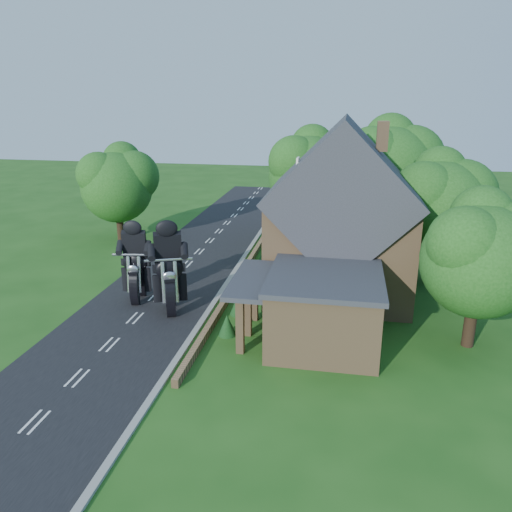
% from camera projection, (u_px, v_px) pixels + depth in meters
% --- Properties ---
extents(ground, '(120.00, 120.00, 0.00)m').
position_uv_depth(ground, '(135.00, 318.00, 26.59)').
color(ground, '#1E4C15').
rests_on(ground, ground).
extents(road, '(7.00, 80.00, 0.02)m').
position_uv_depth(road, '(135.00, 318.00, 26.59)').
color(road, black).
rests_on(road, ground).
extents(kerb, '(0.30, 80.00, 0.12)m').
position_uv_depth(kerb, '(201.00, 323.00, 25.95)').
color(kerb, gray).
rests_on(kerb, ground).
extents(garden_wall, '(0.30, 22.00, 0.40)m').
position_uv_depth(garden_wall, '(234.00, 286.00, 30.48)').
color(garden_wall, '#96724C').
rests_on(garden_wall, ground).
extents(house, '(9.54, 8.64, 10.24)m').
position_uv_depth(house, '(341.00, 221.00, 29.07)').
color(house, '#96724C').
rests_on(house, ground).
extents(annex, '(7.05, 5.94, 3.44)m').
position_uv_depth(annex, '(322.00, 307.00, 23.61)').
color(annex, '#96724C').
rests_on(annex, ground).
extents(tree_annex_side, '(5.64, 5.20, 7.48)m').
position_uv_depth(tree_annex_side, '(488.00, 251.00, 22.31)').
color(tree_annex_side, black).
rests_on(tree_annex_side, ground).
extents(tree_house_right, '(6.51, 6.00, 8.40)m').
position_uv_depth(tree_house_right, '(445.00, 202.00, 30.21)').
color(tree_house_right, black).
rests_on(tree_house_right, ground).
extents(tree_behind_house, '(7.81, 7.20, 10.08)m').
position_uv_depth(tree_behind_house, '(394.00, 166.00, 37.35)').
color(tree_behind_house, black).
rests_on(tree_behind_house, ground).
extents(tree_behind_left, '(6.94, 6.40, 9.16)m').
position_uv_depth(tree_behind_left, '(315.00, 169.00, 39.45)').
color(tree_behind_left, black).
rests_on(tree_behind_left, ground).
extents(tree_far_road, '(6.08, 5.60, 7.84)m').
position_uv_depth(tree_far_road, '(121.00, 181.00, 39.46)').
color(tree_far_road, black).
rests_on(tree_far_road, ground).
extents(shrub_a, '(0.90, 0.90, 1.10)m').
position_uv_depth(shrub_a, '(227.00, 325.00, 24.58)').
color(shrub_a, '#103414').
rests_on(shrub_a, ground).
extents(shrub_b, '(0.90, 0.90, 1.10)m').
position_uv_depth(shrub_b, '(238.00, 305.00, 26.92)').
color(shrub_b, '#103414').
rests_on(shrub_b, ground).
extents(shrub_c, '(0.90, 0.90, 1.10)m').
position_uv_depth(shrub_c, '(247.00, 288.00, 29.26)').
color(shrub_c, '#103414').
rests_on(shrub_c, ground).
extents(shrub_d, '(0.90, 0.90, 1.10)m').
position_uv_depth(shrub_d, '(261.00, 261.00, 33.94)').
color(shrub_d, '#103414').
rests_on(shrub_d, ground).
extents(shrub_e, '(0.90, 0.90, 1.10)m').
position_uv_depth(shrub_e, '(267.00, 250.00, 36.28)').
color(shrub_e, '#103414').
rests_on(shrub_e, ground).
extents(shrub_f, '(0.90, 0.90, 1.10)m').
position_uv_depth(shrub_f, '(272.00, 241.00, 38.62)').
color(shrub_f, '#103414').
rests_on(shrub_f, ground).
extents(motorcycle_lead, '(0.99, 1.72, 1.56)m').
position_uv_depth(motorcycle_lead, '(171.00, 299.00, 27.16)').
color(motorcycle_lead, black).
rests_on(motorcycle_lead, ground).
extents(motorcycle_follow, '(0.61, 1.59, 1.44)m').
position_uv_depth(motorcycle_follow, '(138.00, 289.00, 28.64)').
color(motorcycle_follow, black).
rests_on(motorcycle_follow, ground).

